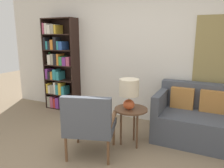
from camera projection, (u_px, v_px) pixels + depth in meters
The scene contains 6 objects.
wall_back at pixel (142, 50), 4.05m from camera, with size 6.40×0.08×2.70m.
bookshelf at pixel (59, 66), 4.75m from camera, with size 0.76×0.30×1.96m.
armchair at pixel (89, 122), 2.86m from camera, with size 0.79×0.77×0.89m.
couch at pixel (210, 121), 3.34m from camera, with size 1.62×0.85×0.86m.
side_table at pixel (131, 113), 3.21m from camera, with size 0.49×0.49×0.57m.
table_lamp at pixel (129, 90), 3.10m from camera, with size 0.28×0.28×0.45m.
Camera 1 is at (1.30, -1.89, 1.63)m, focal length 35.00 mm.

